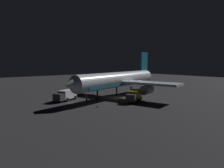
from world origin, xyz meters
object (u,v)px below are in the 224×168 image
Objects in this scene: baggage_truck at (66,95)px; traffic_cone_near_right at (93,99)px; airliner at (120,80)px; traffic_cone_under_wing at (98,106)px; ground_crew_worker at (87,98)px; traffic_cone_near_left at (106,97)px; catering_truck at (134,96)px.

baggage_truck is 6.30m from traffic_cone_near_right.
airliner is 13.00m from traffic_cone_under_wing.
baggage_truck is at bearing 8.81° from traffic_cone_under_wing.
ground_crew_worker reaches higher than traffic_cone_near_right.
baggage_truck is at bearing 55.70° from traffic_cone_near_right.
airliner is 63.43× the size of traffic_cone_near_left.
traffic_cone_near_right is at bearing -77.65° from ground_crew_worker.
traffic_cone_under_wing is at bearing -171.19° from baggage_truck.
traffic_cone_near_left is at bearing -79.84° from ground_crew_worker.
airliner is 5.42× the size of baggage_truck.
traffic_cone_near_left is 1.00× the size of traffic_cone_near_right.
traffic_cone_near_left is at bearing -81.02° from traffic_cone_near_right.
traffic_cone_near_left is at bearing -107.26° from baggage_truck.
catering_truck is at bearing 169.53° from airliner.
traffic_cone_near_left is (7.77, 2.11, -1.02)m from catering_truck.
traffic_cone_under_wing is at bearing 87.28° from catering_truck.
ground_crew_worker is (-3.98, -2.99, -0.35)m from baggage_truck.
baggage_truck is at bearing 72.74° from traffic_cone_near_left.
catering_truck is at bearing -133.18° from baggage_truck.
catering_truck is at bearing -164.81° from traffic_cone_near_left.
baggage_truck is 11.70× the size of traffic_cone_under_wing.
catering_truck is 11.78× the size of traffic_cone_under_wing.
traffic_cone_near_right is at bearing 83.33° from airliner.
catering_truck is at bearing -128.59° from ground_crew_worker.
baggage_truck is 3.70× the size of ground_crew_worker.
ground_crew_worker is at bearing -143.08° from baggage_truck.
traffic_cone_near_right and traffic_cone_under_wing have the same top height.
catering_truck is at bearing -92.72° from traffic_cone_under_wing.
traffic_cone_near_left is 1.00× the size of traffic_cone_under_wing.
catering_truck is 8.11m from traffic_cone_near_left.
traffic_cone_near_right is (-3.51, -5.14, -0.98)m from baggage_truck.
airliner is 10.10m from ground_crew_worker.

